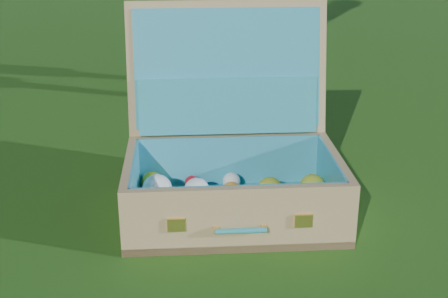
% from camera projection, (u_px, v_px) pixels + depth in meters
% --- Properties ---
extents(ground, '(60.00, 60.00, 0.00)m').
position_uv_depth(ground, '(173.00, 205.00, 1.71)').
color(ground, '#215114').
rests_on(ground, ground).
extents(suitcase, '(0.66, 0.61, 0.53)m').
position_uv_depth(suitcase, '(229.00, 153.00, 1.66)').
color(suitcase, tan).
rests_on(suitcase, ground).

